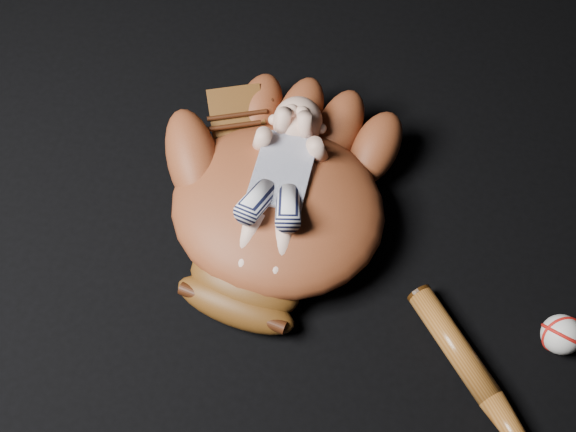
{
  "coord_description": "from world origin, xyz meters",
  "views": [
    {
      "loc": [
        0.05,
        -0.53,
        1.16
      ],
      "look_at": [
        -0.08,
        0.1,
        0.09
      ],
      "focal_mm": 45.0,
      "sensor_mm": 36.0,
      "label": 1
    }
  ],
  "objects_px": {
    "baseball": "(562,335)",
    "baseball_glove": "(278,202)",
    "newborn_baby": "(279,183)",
    "baseball_bat": "(501,413)"
  },
  "relations": [
    {
      "from": "baseball",
      "to": "baseball_glove",
      "type": "bearing_deg",
      "value": 165.46
    },
    {
      "from": "newborn_baby",
      "to": "baseball",
      "type": "bearing_deg",
      "value": -13.63
    },
    {
      "from": "newborn_baby",
      "to": "baseball",
      "type": "height_order",
      "value": "newborn_baby"
    },
    {
      "from": "baseball_bat",
      "to": "baseball",
      "type": "bearing_deg",
      "value": 58.47
    },
    {
      "from": "baseball_bat",
      "to": "baseball",
      "type": "relative_size",
      "value": 6.96
    },
    {
      "from": "baseball_glove",
      "to": "newborn_baby",
      "type": "bearing_deg",
      "value": 89.69
    },
    {
      "from": "baseball_bat",
      "to": "baseball_glove",
      "type": "bearing_deg",
      "value": 146.21
    },
    {
      "from": "baseball_glove",
      "to": "newborn_baby",
      "type": "height_order",
      "value": "newborn_baby"
    },
    {
      "from": "baseball_glove",
      "to": "baseball_bat",
      "type": "xyz_separation_m",
      "value": [
        0.42,
        -0.28,
        -0.06
      ]
    },
    {
      "from": "newborn_baby",
      "to": "baseball",
      "type": "distance_m",
      "value": 0.53
    }
  ]
}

